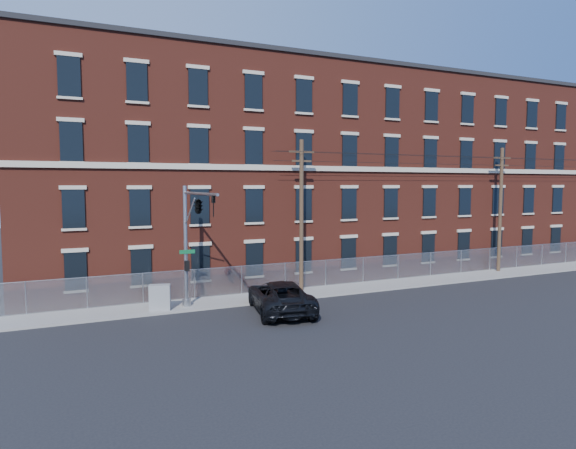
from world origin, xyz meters
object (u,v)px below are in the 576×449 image
(traffic_signal_mast, at_px, (195,218))
(utility_pole_near, at_px, (301,212))
(utility_cabinet, at_px, (160,297))
(pickup_truck, at_px, (280,296))

(traffic_signal_mast, relative_size, utility_pole_near, 0.70)
(utility_cabinet, bearing_deg, utility_pole_near, 24.40)
(traffic_signal_mast, xyz_separation_m, utility_pole_near, (8.00, 3.42, -0.05))
(utility_pole_near, xyz_separation_m, utility_cabinet, (-9.59, -1.40, -4.50))
(traffic_signal_mast, distance_m, utility_cabinet, 5.22)
(traffic_signal_mast, bearing_deg, pickup_truck, -10.14)
(utility_cabinet, bearing_deg, pickup_truck, -8.59)
(utility_pole_near, bearing_deg, utility_cabinet, -171.69)
(utility_cabinet, bearing_deg, traffic_signal_mast, -35.75)
(pickup_truck, bearing_deg, utility_cabinet, -13.29)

